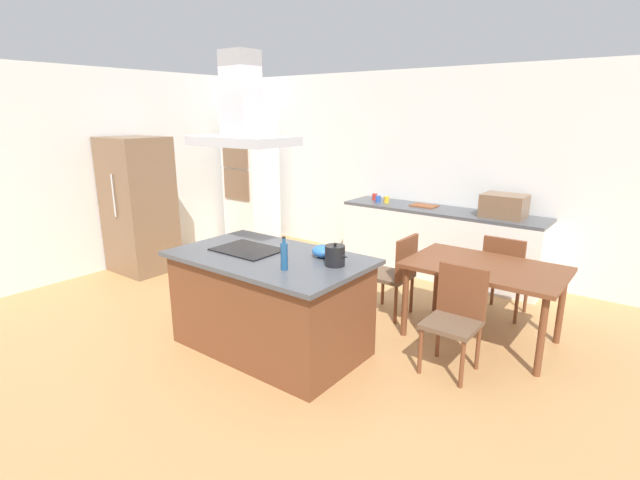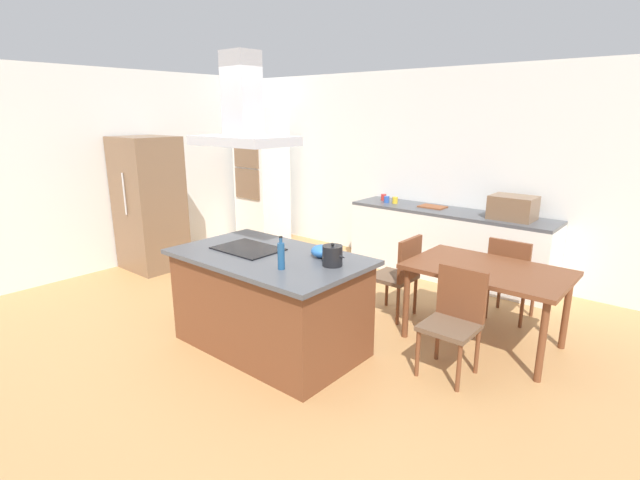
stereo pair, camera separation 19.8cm
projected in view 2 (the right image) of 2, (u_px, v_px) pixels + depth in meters
name	position (u px, v px, depth m)	size (l,w,h in m)	color
ground	(363.00, 299.00, 5.56)	(16.00, 16.00, 0.00)	tan
wall_back	(438.00, 171.00, 6.50)	(7.20, 0.10, 2.70)	white
wall_left	(154.00, 167.00, 6.99)	(0.10, 8.80, 2.70)	white
kitchen_island	(270.00, 301.00, 4.34)	(1.77, 1.06, 0.90)	brown
cooktop	(248.00, 249.00, 4.39)	(0.60, 0.44, 0.01)	black
tea_kettle	(333.00, 256.00, 3.90)	(0.22, 0.17, 0.20)	black
olive_oil_bottle	(281.00, 255.00, 3.80)	(0.06, 0.06, 0.28)	navy
mixing_bowl	(322.00, 251.00, 4.14)	(0.20, 0.20, 0.11)	#2D6BB7
back_counter	(447.00, 244.00, 6.24)	(2.67, 0.62, 0.90)	white
countertop_microwave	(513.00, 208.00, 5.59)	(0.50, 0.38, 0.28)	brown
coffee_mug_red	(384.00, 197.00, 6.82)	(0.08, 0.08, 0.09)	red
coffee_mug_blue	(387.00, 199.00, 6.65)	(0.08, 0.08, 0.09)	#2D56B2
coffee_mug_yellow	(395.00, 200.00, 6.58)	(0.08, 0.08, 0.09)	gold
cutting_board	(432.00, 207.00, 6.32)	(0.34, 0.24, 0.02)	brown
wall_oven_stack	(262.00, 176.00, 7.93)	(0.70, 0.66, 2.20)	white
refrigerator	(149.00, 204.00, 6.52)	(0.80, 0.73, 1.82)	brown
dining_table	(487.00, 276.00, 4.36)	(1.40, 0.90, 0.75)	brown
chair_at_left_end	(400.00, 272.00, 4.97)	(0.42, 0.42, 0.89)	brown
chair_facing_back_wall	(510.00, 274.00, 4.89)	(0.42, 0.42, 0.89)	brown
chair_facing_island	(455.00, 315.00, 3.91)	(0.42, 0.42, 0.89)	brown
range_hood	(243.00, 116.00, 4.07)	(0.90, 0.55, 0.78)	#ADADB2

